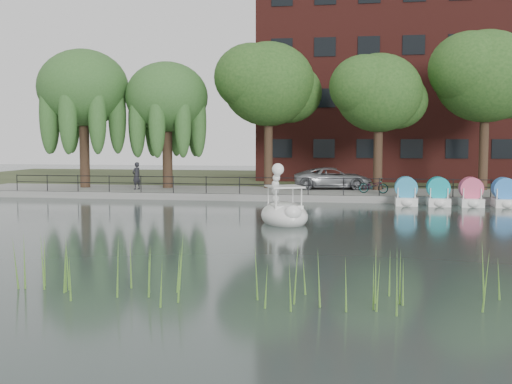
% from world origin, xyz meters
% --- Properties ---
extents(ground_plane, '(120.00, 120.00, 0.00)m').
position_xyz_m(ground_plane, '(0.00, 0.00, 0.00)').
color(ground_plane, '#404E4B').
extents(promenade, '(40.00, 6.00, 0.40)m').
position_xyz_m(promenade, '(0.00, 16.00, 0.20)').
color(promenade, gray).
rests_on(promenade, ground_plane).
extents(kerb, '(40.00, 0.25, 0.40)m').
position_xyz_m(kerb, '(0.00, 13.05, 0.20)').
color(kerb, gray).
rests_on(kerb, ground_plane).
extents(land_strip, '(60.00, 22.00, 0.36)m').
position_xyz_m(land_strip, '(0.00, 30.00, 0.18)').
color(land_strip, '#47512D').
rests_on(land_strip, ground_plane).
extents(railing, '(32.00, 0.05, 1.00)m').
position_xyz_m(railing, '(0.00, 13.25, 1.15)').
color(railing, black).
rests_on(railing, promenade).
extents(apartment_building, '(20.00, 10.07, 18.00)m').
position_xyz_m(apartment_building, '(7.00, 29.97, 9.36)').
color(apartment_building, '#4C1E16').
rests_on(apartment_building, land_strip).
extents(willow_left, '(5.88, 5.88, 9.01)m').
position_xyz_m(willow_left, '(-13.00, 16.50, 6.87)').
color(willow_left, '#473323').
rests_on(willow_left, promenade).
extents(willow_mid, '(5.32, 5.32, 8.15)m').
position_xyz_m(willow_mid, '(-7.50, 17.00, 6.25)').
color(willow_mid, '#473323').
rests_on(willow_mid, promenade).
extents(broadleaf_center, '(6.00, 6.00, 9.25)m').
position_xyz_m(broadleaf_center, '(-1.00, 18.00, 7.06)').
color(broadleaf_center, '#473323').
rests_on(broadleaf_center, promenade).
extents(broadleaf_right, '(5.40, 5.40, 8.32)m').
position_xyz_m(broadleaf_right, '(6.00, 17.50, 6.39)').
color(broadleaf_right, '#473323').
rests_on(broadleaf_right, promenade).
extents(broadleaf_far, '(6.30, 6.30, 9.71)m').
position_xyz_m(broadleaf_far, '(12.50, 18.50, 7.40)').
color(broadleaf_far, '#473323').
rests_on(broadleaf_far, promenade).
extents(minivan, '(3.32, 5.95, 1.58)m').
position_xyz_m(minivan, '(3.20, 17.67, 1.19)').
color(minivan, gray).
rests_on(minivan, promenade).
extents(bicycle, '(0.88, 1.80, 1.00)m').
position_xyz_m(bicycle, '(5.70, 14.92, 0.90)').
color(bicycle, gray).
rests_on(bicycle, promenade).
extents(pedestrian, '(0.76, 0.85, 1.98)m').
position_xyz_m(pedestrian, '(-9.01, 15.28, 1.39)').
color(pedestrian, black).
rests_on(pedestrian, promenade).
extents(swan_boat, '(2.91, 3.49, 2.53)m').
position_xyz_m(swan_boat, '(1.75, 3.69, 0.55)').
color(swan_boat, white).
rests_on(swan_boat, ground_plane).
extents(pedal_boat_row, '(7.95, 1.70, 1.40)m').
position_xyz_m(pedal_boat_row, '(10.80, 12.31, 0.61)').
color(pedal_boat_row, white).
rests_on(pedal_boat_row, ground_plane).
extents(reed_bank, '(24.00, 2.40, 1.20)m').
position_xyz_m(reed_bank, '(2.00, -9.50, 0.60)').
color(reed_bank, '#669938').
rests_on(reed_bank, ground_plane).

